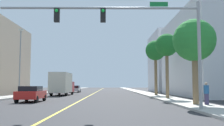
{
  "coord_description": "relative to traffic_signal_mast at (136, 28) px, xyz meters",
  "views": [
    {
      "loc": [
        2.97,
        -4.53,
        1.58
      ],
      "look_at": [
        3.13,
        15.69,
        3.32
      ],
      "focal_mm": 40.56,
      "sensor_mm": 36.0,
      "label": 1
    }
  ],
  "objects": [
    {
      "name": "palm_far",
      "position": [
        4.97,
        20.89,
        1.33
      ],
      "size": [
        2.86,
        2.86,
        7.76
      ],
      "color": "brown",
      "rests_on": "sidewalk_right"
    },
    {
      "name": "lane_marking_center",
      "position": [
        -4.53,
        31.56,
        -4.99
      ],
      "size": [
        0.16,
        144.0,
        0.01
      ],
      "primitive_type": "cube",
      "color": "yellow",
      "rests_on": "ground"
    },
    {
      "name": "building_right_far",
      "position": [
        16.13,
        42.06,
        1.52
      ],
      "size": [
        16.07,
        14.27,
        13.05
      ],
      "primitive_type": "cube",
      "color": "silver",
      "rests_on": "ground"
    },
    {
      "name": "car_silver",
      "position": [
        -8.61,
        36.51,
        -4.27
      ],
      "size": [
        1.86,
        4.0,
        1.41
      ],
      "rotation": [
        0.0,
        0.0,
        -0.01
      ],
      "color": "#BCBCC1",
      "rests_on": "ground"
    },
    {
      "name": "palm_near",
      "position": [
        4.73,
        3.62,
        -0.17
      ],
      "size": [
        3.15,
        3.15,
        6.32
      ],
      "color": "brown",
      "rests_on": "sidewalk_right"
    },
    {
      "name": "sidewalk_left",
      "position": [
        -13.78,
        31.56,
        -4.92
      ],
      "size": [
        2.63,
        168.0,
        0.15
      ],
      "primitive_type": "cube",
      "color": "#9E9B93",
      "rests_on": "ground"
    },
    {
      "name": "pedestrian",
      "position": [
        5.47,
        3.49,
        -4.05
      ],
      "size": [
        0.38,
        0.38,
        1.61
      ],
      "rotation": [
        0.0,
        0.0,
        3.04
      ],
      "color": "#3F3859",
      "rests_on": "sidewalk_right"
    },
    {
      "name": "palm_mid",
      "position": [
        4.62,
        12.26,
        0.77
      ],
      "size": [
        2.46,
        2.46,
        6.98
      ],
      "color": "brown",
      "rests_on": "sidewalk_right"
    },
    {
      "name": "car_white",
      "position": [
        -10.85,
        34.39,
        -4.24
      ],
      "size": [
        1.8,
        4.6,
        1.48
      ],
      "rotation": [
        0.0,
        0.0,
        3.14
      ],
      "color": "white",
      "rests_on": "ground"
    },
    {
      "name": "traffic_signal_mast",
      "position": [
        0.0,
        0.0,
        0.0
      ],
      "size": [
        12.07,
        0.36,
        6.47
      ],
      "color": "gray",
      "rests_on": "sidewalk_right"
    },
    {
      "name": "delivery_truck",
      "position": [
        -8.72,
        22.84,
        -3.25
      ],
      "size": [
        2.51,
        7.83,
        3.32
      ],
      "rotation": [
        0.0,
        0.0,
        -0.01
      ],
      "color": "red",
      "rests_on": "ground"
    },
    {
      "name": "car_red",
      "position": [
        -8.82,
        8.5,
        -4.23
      ],
      "size": [
        1.96,
        3.86,
        1.45
      ],
      "rotation": [
        0.0,
        0.0,
        0.01
      ],
      "color": "red",
      "rests_on": "ground"
    },
    {
      "name": "sidewalk_right",
      "position": [
        4.72,
        31.56,
        -4.92
      ],
      "size": [
        2.63,
        168.0,
        0.15
      ],
      "primitive_type": "cube",
      "color": "#B2ADA3",
      "rests_on": "ground"
    },
    {
      "name": "street_lamp",
      "position": [
        -12.96,
        16.96,
        -0.15
      ],
      "size": [
        0.56,
        0.28,
        8.53
      ],
      "color": "gray",
      "rests_on": "sidewalk_left"
    },
    {
      "name": "ground",
      "position": [
        -4.53,
        31.56,
        -5.0
      ],
      "size": [
        192.0,
        192.0,
        0.0
      ],
      "primitive_type": "plane",
      "color": "#2D2D30"
    }
  ]
}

